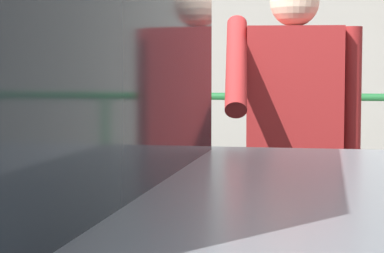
% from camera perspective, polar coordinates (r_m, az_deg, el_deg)
% --- Properties ---
extents(parking_meter, '(0.18, 0.19, 1.40)m').
position_cam_1_polar(parking_meter, '(3.31, -2.92, 0.81)').
color(parking_meter, slate).
rests_on(parking_meter, sidewalk_curb).
extents(pedestrian_at_meter, '(0.61, 0.62, 1.65)m').
position_cam_1_polar(pedestrian_at_meter, '(3.30, 8.02, -0.71)').
color(pedestrian_at_meter, brown).
rests_on(pedestrian_at_meter, sidewalk_curb).
extents(background_railing, '(24.06, 0.06, 1.06)m').
position_cam_1_polar(background_railing, '(5.96, 4.91, -0.33)').
color(background_railing, '#1E602D').
rests_on(background_railing, sidewalk_curb).
extents(backdrop_wall, '(32.00, 0.50, 2.96)m').
position_cam_1_polar(backdrop_wall, '(7.97, 6.68, 4.98)').
color(backdrop_wall, gray).
rests_on(backdrop_wall, ground).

